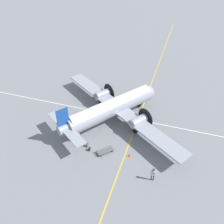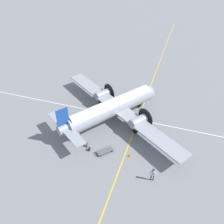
{
  "view_description": "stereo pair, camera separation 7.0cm",
  "coord_description": "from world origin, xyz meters",
  "px_view_note": "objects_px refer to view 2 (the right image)",
  "views": [
    {
      "loc": [
        -25.61,
        -8.42,
        21.99
      ],
      "look_at": [
        0.0,
        0.0,
        1.65
      ],
      "focal_mm": 35.0,
      "sensor_mm": 36.0,
      "label": 1
    },
    {
      "loc": [
        -25.58,
        -8.49,
        21.99
      ],
      "look_at": [
        0.0,
        0.0,
        1.65
      ],
      "focal_mm": 35.0,
      "sensor_mm": 36.0,
      "label": 2
    }
  ],
  "objects_px": {
    "airliner_main": "(114,107)",
    "suitcase_near_door": "(87,145)",
    "traffic_cone": "(130,155)",
    "crew_foreground": "(153,174)",
    "passenger_boarding": "(79,137)",
    "suitcase_upright_spare": "(89,149)",
    "baggage_cart": "(105,151)"
  },
  "relations": [
    {
      "from": "airliner_main",
      "to": "traffic_cone",
      "type": "relative_size",
      "value": 46.27
    },
    {
      "from": "passenger_boarding",
      "to": "traffic_cone",
      "type": "bearing_deg",
      "value": 22.06
    },
    {
      "from": "crew_foreground",
      "to": "baggage_cart",
      "type": "xyz_separation_m",
      "value": [
        2.37,
        6.76,
        -0.91
      ]
    },
    {
      "from": "airliner_main",
      "to": "baggage_cart",
      "type": "height_order",
      "value": "airliner_main"
    },
    {
      "from": "crew_foreground",
      "to": "traffic_cone",
      "type": "distance_m",
      "value": 4.47
    },
    {
      "from": "airliner_main",
      "to": "crew_foreground",
      "type": "bearing_deg",
      "value": -105.98
    },
    {
      "from": "passenger_boarding",
      "to": "airliner_main",
      "type": "bearing_deg",
      "value": 88.94
    },
    {
      "from": "suitcase_near_door",
      "to": "baggage_cart",
      "type": "distance_m",
      "value": 2.67
    },
    {
      "from": "suitcase_near_door",
      "to": "traffic_cone",
      "type": "height_order",
      "value": "suitcase_near_door"
    },
    {
      "from": "suitcase_near_door",
      "to": "traffic_cone",
      "type": "relative_size",
      "value": 1.33
    },
    {
      "from": "suitcase_near_door",
      "to": "traffic_cone",
      "type": "bearing_deg",
      "value": -89.04
    },
    {
      "from": "crew_foreground",
      "to": "suitcase_upright_spare",
      "type": "relative_size",
      "value": 3.45
    },
    {
      "from": "crew_foreground",
      "to": "suitcase_near_door",
      "type": "distance_m",
      "value": 9.81
    },
    {
      "from": "passenger_boarding",
      "to": "baggage_cart",
      "type": "xyz_separation_m",
      "value": [
        -0.62,
        -4.05,
        -0.83
      ]
    },
    {
      "from": "baggage_cart",
      "to": "traffic_cone",
      "type": "xyz_separation_m",
      "value": [
        0.35,
        -3.34,
        -0.05
      ]
    },
    {
      "from": "crew_foreground",
      "to": "passenger_boarding",
      "type": "height_order",
      "value": "crew_foreground"
    },
    {
      "from": "airliner_main",
      "to": "suitcase_near_door",
      "type": "relative_size",
      "value": 34.73
    },
    {
      "from": "suitcase_near_door",
      "to": "airliner_main",
      "type": "bearing_deg",
      "value": -13.61
    },
    {
      "from": "airliner_main",
      "to": "suitcase_upright_spare",
      "type": "distance_m",
      "value": 7.87
    },
    {
      "from": "crew_foreground",
      "to": "suitcase_near_door",
      "type": "height_order",
      "value": "crew_foreground"
    },
    {
      "from": "suitcase_near_door",
      "to": "passenger_boarding",
      "type": "bearing_deg",
      "value": 75.26
    },
    {
      "from": "passenger_boarding",
      "to": "baggage_cart",
      "type": "height_order",
      "value": "passenger_boarding"
    },
    {
      "from": "crew_foreground",
      "to": "traffic_cone",
      "type": "relative_size",
      "value": 3.81
    },
    {
      "from": "passenger_boarding",
      "to": "suitcase_upright_spare",
      "type": "height_order",
      "value": "passenger_boarding"
    },
    {
      "from": "passenger_boarding",
      "to": "traffic_cone",
      "type": "xyz_separation_m",
      "value": [
        -0.26,
        -7.39,
        -0.87
      ]
    },
    {
      "from": "baggage_cart",
      "to": "traffic_cone",
      "type": "relative_size",
      "value": 4.6
    },
    {
      "from": "passenger_boarding",
      "to": "traffic_cone",
      "type": "relative_size",
      "value": 3.63
    },
    {
      "from": "passenger_boarding",
      "to": "suitcase_upright_spare",
      "type": "xyz_separation_m",
      "value": [
        -0.97,
        -1.93,
        -0.85
      ]
    },
    {
      "from": "airliner_main",
      "to": "suitcase_near_door",
      "type": "xyz_separation_m",
      "value": [
        -6.86,
        1.66,
        -2.19
      ]
    },
    {
      "from": "suitcase_upright_spare",
      "to": "baggage_cart",
      "type": "xyz_separation_m",
      "value": [
        0.35,
        -2.11,
        0.02
      ]
    },
    {
      "from": "traffic_cone",
      "to": "suitcase_near_door",
      "type": "bearing_deg",
      "value": 90.96
    },
    {
      "from": "suitcase_upright_spare",
      "to": "passenger_boarding",
      "type": "bearing_deg",
      "value": 63.47
    }
  ]
}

